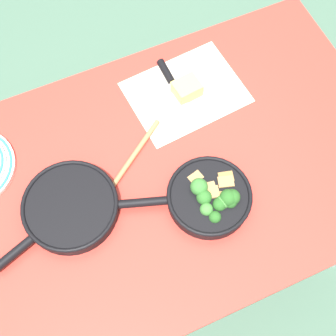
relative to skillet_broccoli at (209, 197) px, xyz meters
The scene contains 8 objects.
ground_plane 0.81m from the skillet_broccoli, 117.36° to the left, with size 14.00×14.00×0.00m, color #476B56.
dining_table_red 0.18m from the skillet_broccoli, 117.36° to the left, with size 1.33×0.84×0.76m.
skillet_broccoli is the anchor object (origin of this frame).
skillet_eggs 0.38m from the skillet_broccoli, 160.67° to the left, with size 0.37×0.26×0.05m.
wooden_spoon 0.26m from the skillet_broccoli, 144.68° to the left, with size 0.31×0.23×0.02m.
parchment_sheet 0.36m from the skillet_broccoli, 75.37° to the left, with size 0.36×0.29×0.00m.
grater_knife 0.40m from the skillet_broccoli, 81.00° to the left, with size 0.03×0.22×0.02m.
cheese_block 0.35m from the skillet_broccoli, 75.08° to the left, with size 0.08×0.07×0.05m.
Camera 1 is at (-0.22, -0.49, 1.97)m, focal length 50.00 mm.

